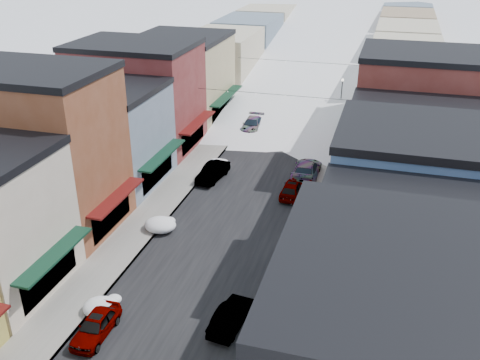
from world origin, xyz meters
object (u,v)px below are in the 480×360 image
Objects in this scene: car_dark_hatch at (213,172)px; streetlamp_near at (294,238)px; trash_can at (274,320)px; car_silver_sedan at (96,325)px; car_green_sedan at (231,316)px.

car_dark_hatch is 16.19m from streetlamp_near.
car_silver_sedan is at bearing -161.28° from trash_can.
car_dark_hatch is 21.06m from trash_can.
streetlamp_near is at bearing -43.80° from car_dark_hatch.
car_silver_sedan reaches higher than car_green_sedan.
car_silver_sedan is 10.24m from trash_can.
car_green_sedan is (7.49, -18.91, -0.07)m from car_dark_hatch.
streetlamp_near is (2.47, 6.29, 2.02)m from car_green_sedan.
car_silver_sedan reaches higher than trash_can.
trash_can is (9.70, 3.29, -0.05)m from car_silver_sedan.
trash_can is at bearing -164.89° from car_green_sedan.
car_dark_hatch is at bearing -61.75° from car_green_sedan.
car_dark_hatch is 20.34m from car_green_sedan.
car_green_sedan is at bearing -60.48° from car_dark_hatch.
car_green_sedan is 4.37× the size of trash_can.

